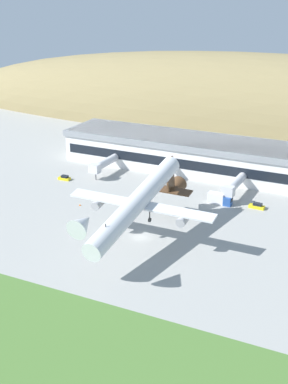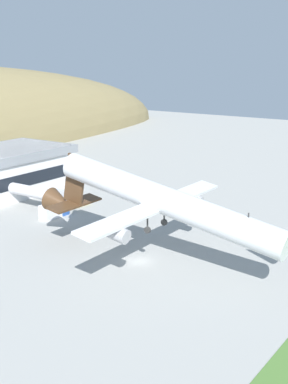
{
  "view_description": "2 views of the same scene",
  "coord_description": "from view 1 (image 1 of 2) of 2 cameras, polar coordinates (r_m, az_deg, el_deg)",
  "views": [
    {
      "loc": [
        54.43,
        -108.47,
        58.76
      ],
      "look_at": [
        1.52,
        -1.31,
        12.97
      ],
      "focal_mm": 50.0,
      "sensor_mm": 36.0,
      "label": 1
    },
    {
      "loc": [
        -70.05,
        -49.43,
        34.56
      ],
      "look_at": [
        -2.2,
        -2.51,
        13.2
      ],
      "focal_mm": 50.0,
      "sensor_mm": 36.0,
      "label": 2
    }
  ],
  "objects": [
    {
      "name": "hill_backdrop",
      "position": [
        245.76,
        13.35,
        6.56
      ],
      "size": [
        358.3,
        60.96,
        65.43
      ],
      "primitive_type": "ellipsoid",
      "color": "olive",
      "rests_on": "ground_plane"
    },
    {
      "name": "jetway_2",
      "position": [
        160.71,
        9.58,
        0.73
      ],
      "size": [
        3.38,
        15.91,
        5.43
      ],
      "color": "silver",
      "rests_on": "ground_plane"
    },
    {
      "name": "ground_plane",
      "position": [
        134.84,
        -0.33,
        -4.87
      ],
      "size": [
        422.93,
        422.93,
        0.0
      ],
      "primitive_type": "plane",
      "color": "#9E9E99"
    },
    {
      "name": "traffic_cone_0",
      "position": [
        155.05,
        -6.85,
        -1.35
      ],
      "size": [
        0.52,
        0.52,
        0.58
      ],
      "color": "orange",
      "rests_on": "ground_plane"
    },
    {
      "name": "jetway_0",
      "position": [
        178.23,
        -4.4,
        3.01
      ],
      "size": [
        3.38,
        15.2,
        5.43
      ],
      "color": "silver",
      "rests_on": "ground_plane"
    },
    {
      "name": "cargo_airplane",
      "position": [
        126.93,
        -0.61,
        -1.13
      ],
      "size": [
        37.82,
        52.82,
        13.65
      ],
      "color": "silver"
    },
    {
      "name": "grass_strip_foreground",
      "position": [
        101.75,
        -12.33,
        -14.84
      ],
      "size": [
        380.64,
        31.27,
        0.08
      ],
      "primitive_type": "cube",
      "color": "#4C7533",
      "rests_on": "ground_plane"
    },
    {
      "name": "jetway_1",
      "position": [
        169.71,
        2.17,
        2.12
      ],
      "size": [
        3.38,
        12.92,
        5.43
      ],
      "color": "silver",
      "rests_on": "ground_plane"
    },
    {
      "name": "fuel_truck",
      "position": [
        156.26,
        8.04,
        -0.74
      ],
      "size": [
        7.17,
        2.44,
        3.23
      ],
      "color": "#264C99",
      "rests_on": "ground_plane"
    },
    {
      "name": "service_car_1",
      "position": [
        176.43,
        -8.48,
        1.49
      ],
      "size": [
        4.07,
        2.0,
        1.53
      ],
      "color": "gold",
      "rests_on": "ground_plane"
    },
    {
      "name": "terminal_building",
      "position": [
        183.51,
        4.93,
        4.3
      ],
      "size": [
        89.21,
        21.23,
        11.24
      ],
      "color": "silver",
      "rests_on": "ground_plane"
    },
    {
      "name": "service_car_0",
      "position": [
        155.25,
        11.96,
        -1.48
      ],
      "size": [
        4.55,
        1.89,
        1.67
      ],
      "color": "gold",
      "rests_on": "ground_plane"
    }
  ]
}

